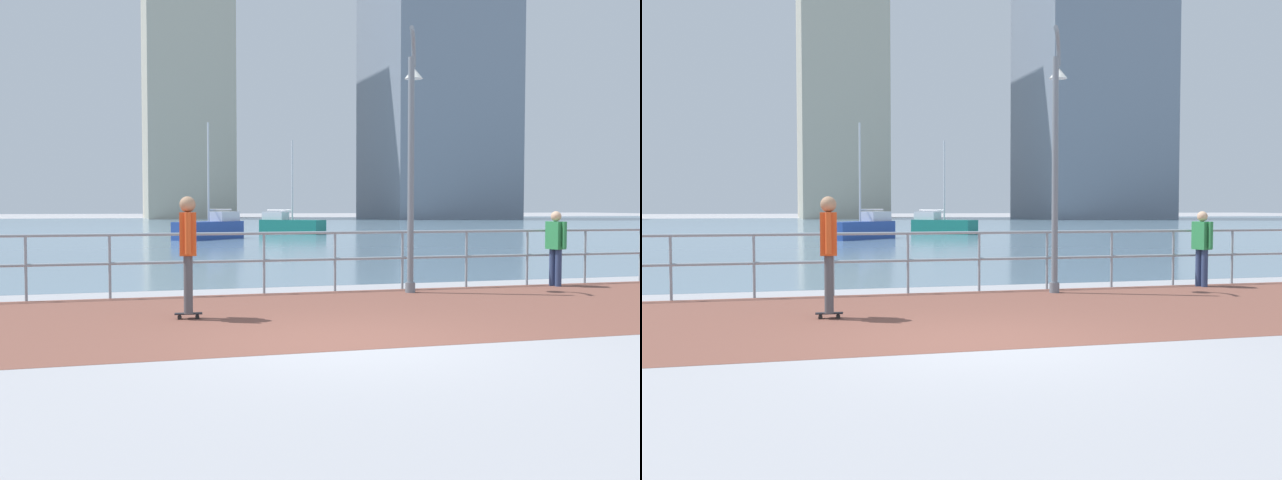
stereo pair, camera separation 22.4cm
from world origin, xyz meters
The scene contains 11 objects.
ground centered at (0.00, 40.00, 0.00)m, with size 220.00×220.00×0.00m, color #9E9EA3.
brick_paving centered at (0.00, 2.33, 0.00)m, with size 28.00×5.70×0.01m, color brown.
harbor_water centered at (0.00, 50.18, 0.00)m, with size 180.00×88.00×0.00m, color slate.
waterfront_railing centered at (0.00, 5.18, 0.80)m, with size 25.25×0.06×1.17m.
lamppost centered at (2.80, 4.73, 2.79)m, with size 0.53×0.76×5.05m.
skateboarder centered at (-1.69, 2.39, 1.09)m, with size 0.41×0.56×1.80m.
bystander centered at (6.05, 4.83, 0.90)m, with size 0.31×0.56×1.55m.
sailboat_navy centered at (2.00, 28.43, 0.55)m, with size 3.85×3.75×5.77m.
sailboat_blue centered at (7.35, 33.82, 0.52)m, with size 3.60×3.62×5.48m.
tower_brick centered at (37.80, 80.18, 17.63)m, with size 16.24×16.12×36.92m.
tower_beige centered at (7.04, 92.38, 23.69)m, with size 10.85×16.90×49.05m.
Camera 1 is at (-2.76, -8.52, 1.66)m, focal length 41.63 mm.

